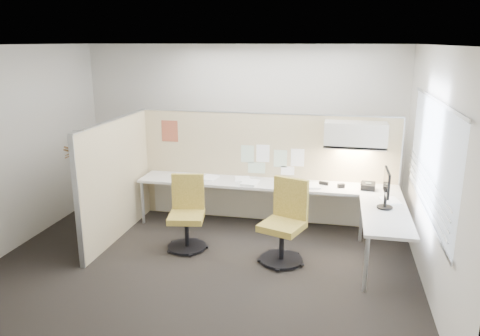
% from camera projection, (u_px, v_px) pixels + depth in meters
% --- Properties ---
extents(floor, '(5.50, 4.50, 0.01)m').
position_uv_depth(floor, '(207.00, 259.00, 6.34)').
color(floor, black).
rests_on(floor, ground).
extents(ceiling, '(5.50, 4.50, 0.01)m').
position_uv_depth(ceiling, '(202.00, 44.00, 5.60)').
color(ceiling, white).
rests_on(ceiling, wall_back).
extents(wall_back, '(5.50, 0.02, 2.80)m').
position_uv_depth(wall_back, '(241.00, 127.00, 8.09)').
color(wall_back, beige).
rests_on(wall_back, ground).
extents(wall_front, '(5.50, 0.02, 2.80)m').
position_uv_depth(wall_front, '(129.00, 223.00, 3.85)').
color(wall_front, beige).
rests_on(wall_front, ground).
extents(wall_left, '(0.02, 4.50, 2.80)m').
position_uv_depth(wall_left, '(15.00, 148.00, 6.52)').
color(wall_left, beige).
rests_on(wall_left, ground).
extents(wall_right, '(0.02, 4.50, 2.80)m').
position_uv_depth(wall_right, '(433.00, 170.00, 5.42)').
color(wall_right, beige).
rests_on(wall_right, ground).
extents(window_pane, '(0.01, 2.80, 1.30)m').
position_uv_depth(window_pane, '(432.00, 157.00, 5.38)').
color(window_pane, '#909BA7').
rests_on(window_pane, wall_right).
extents(partition_back, '(4.10, 0.06, 1.75)m').
position_uv_depth(partition_back, '(266.00, 168.00, 7.51)').
color(partition_back, '#C3B287').
rests_on(partition_back, floor).
extents(partition_left, '(0.06, 2.20, 1.75)m').
position_uv_depth(partition_left, '(117.00, 180.00, 6.88)').
color(partition_left, '#C3B287').
rests_on(partition_left, floor).
extents(desk, '(4.00, 2.07, 0.73)m').
position_uv_depth(desk, '(286.00, 195.00, 7.05)').
color(desk, beige).
rests_on(desk, floor).
extents(overhead_bin, '(0.90, 0.36, 0.38)m').
position_uv_depth(overhead_bin, '(355.00, 135.00, 6.87)').
color(overhead_bin, beige).
rests_on(overhead_bin, partition_back).
extents(task_light_strip, '(0.60, 0.06, 0.02)m').
position_uv_depth(task_light_strip, '(354.00, 149.00, 6.93)').
color(task_light_strip, '#FFEABF').
rests_on(task_light_strip, overhead_bin).
extents(pinned_papers, '(1.01, 0.00, 0.47)m').
position_uv_depth(pinned_papers, '(271.00, 159.00, 7.42)').
color(pinned_papers, '#8CBF8C').
rests_on(pinned_papers, partition_back).
extents(poster, '(0.28, 0.00, 0.35)m').
position_uv_depth(poster, '(170.00, 131.00, 7.65)').
color(poster, '#DD461B').
rests_on(poster, partition_back).
extents(chair_left, '(0.55, 0.57, 1.02)m').
position_uv_depth(chair_left, '(187.00, 215.00, 6.58)').
color(chair_left, black).
rests_on(chair_left, floor).
extents(chair_right, '(0.65, 0.67, 1.09)m').
position_uv_depth(chair_right, '(285.00, 224.00, 6.17)').
color(chair_right, black).
rests_on(chair_right, floor).
extents(monitor, '(0.20, 0.49, 0.51)m').
position_uv_depth(monitor, '(386.00, 187.00, 6.04)').
color(monitor, black).
rests_on(monitor, desk).
extents(phone, '(0.23, 0.21, 0.12)m').
position_uv_depth(phone, '(368.00, 186.00, 6.88)').
color(phone, black).
rests_on(phone, desk).
extents(stapler, '(0.14, 0.09, 0.05)m').
position_uv_depth(stapler, '(324.00, 183.00, 7.11)').
color(stapler, black).
rests_on(stapler, desk).
extents(tape_dispenser, '(0.12, 0.09, 0.06)m').
position_uv_depth(tape_dispenser, '(341.00, 186.00, 6.96)').
color(tape_dispenser, black).
rests_on(tape_dispenser, desk).
extents(coat_hook, '(0.18, 0.45, 1.35)m').
position_uv_depth(coat_hook, '(75.00, 158.00, 5.89)').
color(coat_hook, silver).
rests_on(coat_hook, partition_left).
extents(paper_stack_0, '(0.26, 0.32, 0.02)m').
position_uv_depth(paper_stack_0, '(181.00, 176.00, 7.52)').
color(paper_stack_0, white).
rests_on(paper_stack_0, desk).
extents(paper_stack_1, '(0.28, 0.34, 0.02)m').
position_uv_depth(paper_stack_1, '(210.00, 178.00, 7.44)').
color(paper_stack_1, white).
rests_on(paper_stack_1, desk).
extents(paper_stack_2, '(0.26, 0.32, 0.04)m').
position_uv_depth(paper_stack_2, '(250.00, 183.00, 7.14)').
color(paper_stack_2, white).
rests_on(paper_stack_2, desk).
extents(paper_stack_3, '(0.23, 0.30, 0.02)m').
position_uv_depth(paper_stack_3, '(286.00, 182.00, 7.22)').
color(paper_stack_3, white).
rests_on(paper_stack_3, desk).
extents(paper_stack_4, '(0.29, 0.34, 0.03)m').
position_uv_depth(paper_stack_4, '(312.00, 186.00, 7.03)').
color(paper_stack_4, white).
rests_on(paper_stack_4, desk).
extents(paper_stack_5, '(0.30, 0.35, 0.02)m').
position_uv_depth(paper_stack_5, '(390.00, 201.00, 6.38)').
color(paper_stack_5, white).
rests_on(paper_stack_5, desk).
extents(paper_stack_6, '(0.30, 0.35, 0.02)m').
position_uv_depth(paper_stack_6, '(242.00, 179.00, 7.39)').
color(paper_stack_6, white).
rests_on(paper_stack_6, desk).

